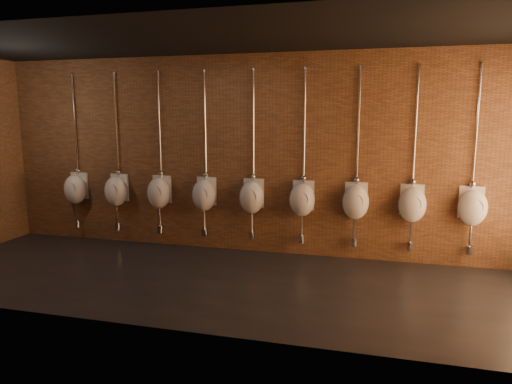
{
  "coord_description": "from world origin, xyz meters",
  "views": [
    {
      "loc": [
        2.12,
        -5.63,
        2.22
      ],
      "look_at": [
        0.42,
        0.9,
        1.1
      ],
      "focal_mm": 32.0,
      "sensor_mm": 36.0,
      "label": 1
    }
  ],
  "objects_px": {
    "urinal_3": "(204,194)",
    "urinal_7": "(412,204)",
    "urinal_0": "(76,188)",
    "urinal_4": "(252,196)",
    "urinal_5": "(302,199)",
    "urinal_1": "(116,190)",
    "urinal_8": "(472,206)",
    "urinal_2": "(159,192)",
    "urinal_6": "(356,201)"
  },
  "relations": [
    {
      "from": "urinal_4",
      "to": "urinal_8",
      "type": "xyz_separation_m",
      "value": [
        3.28,
        0.0,
        0.0
      ]
    },
    {
      "from": "urinal_7",
      "to": "urinal_8",
      "type": "relative_size",
      "value": 1.0
    },
    {
      "from": "urinal_4",
      "to": "urinal_8",
      "type": "relative_size",
      "value": 1.0
    },
    {
      "from": "urinal_3",
      "to": "urinal_8",
      "type": "height_order",
      "value": "same"
    },
    {
      "from": "urinal_5",
      "to": "urinal_1",
      "type": "bearing_deg",
      "value": 180.0
    },
    {
      "from": "urinal_2",
      "to": "urinal_4",
      "type": "distance_m",
      "value": 1.64
    },
    {
      "from": "urinal_3",
      "to": "urinal_7",
      "type": "xyz_separation_m",
      "value": [
        3.28,
        0.0,
        0.0
      ]
    },
    {
      "from": "urinal_0",
      "to": "urinal_5",
      "type": "bearing_deg",
      "value": 0.0
    },
    {
      "from": "urinal_6",
      "to": "urinal_5",
      "type": "bearing_deg",
      "value": 180.0
    },
    {
      "from": "urinal_2",
      "to": "urinal_3",
      "type": "distance_m",
      "value": 0.82
    },
    {
      "from": "urinal_4",
      "to": "urinal_7",
      "type": "relative_size",
      "value": 1.0
    },
    {
      "from": "urinal_5",
      "to": "urinal_7",
      "type": "relative_size",
      "value": 1.0
    },
    {
      "from": "urinal_7",
      "to": "urinal_6",
      "type": "bearing_deg",
      "value": 180.0
    },
    {
      "from": "urinal_6",
      "to": "urinal_7",
      "type": "distance_m",
      "value": 0.82
    },
    {
      "from": "urinal_0",
      "to": "urinal_1",
      "type": "height_order",
      "value": "same"
    },
    {
      "from": "urinal_5",
      "to": "urinal_8",
      "type": "height_order",
      "value": "same"
    },
    {
      "from": "urinal_0",
      "to": "urinal_3",
      "type": "relative_size",
      "value": 1.0
    },
    {
      "from": "urinal_3",
      "to": "urinal_4",
      "type": "xyz_separation_m",
      "value": [
        0.82,
        0.0,
        0.0
      ]
    },
    {
      "from": "urinal_2",
      "to": "urinal_0",
      "type": "bearing_deg",
      "value": 180.0
    },
    {
      "from": "urinal_7",
      "to": "urinal_2",
      "type": "bearing_deg",
      "value": 180.0
    },
    {
      "from": "urinal_7",
      "to": "urinal_8",
      "type": "bearing_deg",
      "value": 0.0
    },
    {
      "from": "urinal_0",
      "to": "urinal_1",
      "type": "relative_size",
      "value": 1.0
    },
    {
      "from": "urinal_1",
      "to": "urinal_7",
      "type": "distance_m",
      "value": 4.92
    },
    {
      "from": "urinal_6",
      "to": "urinal_7",
      "type": "relative_size",
      "value": 1.0
    },
    {
      "from": "urinal_3",
      "to": "urinal_7",
      "type": "bearing_deg",
      "value": 0.0
    },
    {
      "from": "urinal_2",
      "to": "urinal_7",
      "type": "bearing_deg",
      "value": 0.0
    },
    {
      "from": "urinal_0",
      "to": "urinal_2",
      "type": "height_order",
      "value": "same"
    },
    {
      "from": "urinal_3",
      "to": "urinal_6",
      "type": "bearing_deg",
      "value": 0.0
    },
    {
      "from": "urinal_5",
      "to": "urinal_7",
      "type": "xyz_separation_m",
      "value": [
        1.64,
        0.0,
        0.0
      ]
    },
    {
      "from": "urinal_7",
      "to": "urinal_3",
      "type": "bearing_deg",
      "value": 180.0
    },
    {
      "from": "urinal_1",
      "to": "urinal_3",
      "type": "relative_size",
      "value": 1.0
    },
    {
      "from": "urinal_1",
      "to": "urinal_4",
      "type": "relative_size",
      "value": 1.0
    },
    {
      "from": "urinal_1",
      "to": "urinal_8",
      "type": "distance_m",
      "value": 5.74
    },
    {
      "from": "urinal_6",
      "to": "urinal_7",
      "type": "height_order",
      "value": "same"
    },
    {
      "from": "urinal_0",
      "to": "urinal_4",
      "type": "bearing_deg",
      "value": 0.0
    },
    {
      "from": "urinal_4",
      "to": "urinal_8",
      "type": "bearing_deg",
      "value": 0.0
    },
    {
      "from": "urinal_2",
      "to": "urinal_8",
      "type": "distance_m",
      "value": 4.92
    },
    {
      "from": "urinal_4",
      "to": "urinal_6",
      "type": "relative_size",
      "value": 1.0
    },
    {
      "from": "urinal_2",
      "to": "urinal_7",
      "type": "relative_size",
      "value": 1.0
    },
    {
      "from": "urinal_2",
      "to": "urinal_4",
      "type": "height_order",
      "value": "same"
    },
    {
      "from": "urinal_0",
      "to": "urinal_7",
      "type": "xyz_separation_m",
      "value": [
        5.74,
        0.0,
        0.0
      ]
    },
    {
      "from": "urinal_4",
      "to": "urinal_8",
      "type": "height_order",
      "value": "same"
    },
    {
      "from": "urinal_0",
      "to": "urinal_8",
      "type": "distance_m",
      "value": 6.56
    },
    {
      "from": "urinal_0",
      "to": "urinal_7",
      "type": "relative_size",
      "value": 1.0
    },
    {
      "from": "urinal_8",
      "to": "urinal_7",
      "type": "bearing_deg",
      "value": 180.0
    },
    {
      "from": "urinal_0",
      "to": "urinal_8",
      "type": "bearing_deg",
      "value": 0.0
    },
    {
      "from": "urinal_0",
      "to": "urinal_5",
      "type": "xyz_separation_m",
      "value": [
        4.1,
        0.0,
        0.0
      ]
    },
    {
      "from": "urinal_4",
      "to": "urinal_5",
      "type": "bearing_deg",
      "value": 0.0
    },
    {
      "from": "urinal_1",
      "to": "urinal_7",
      "type": "xyz_separation_m",
      "value": [
        4.92,
        0.0,
        0.0
      ]
    },
    {
      "from": "urinal_3",
      "to": "urinal_7",
      "type": "relative_size",
      "value": 1.0
    }
  ]
}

